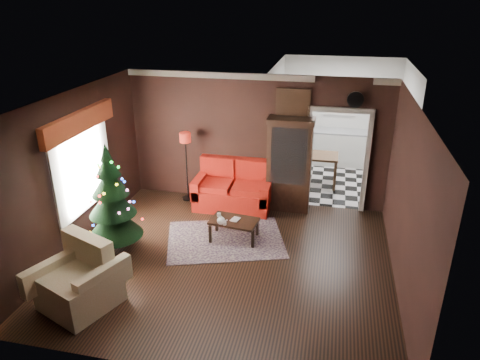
% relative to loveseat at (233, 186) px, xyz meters
% --- Properties ---
extents(floor, '(5.50, 5.50, 0.00)m').
position_rel_loveseat_xyz_m(floor, '(0.40, -2.05, -0.50)').
color(floor, black).
rests_on(floor, ground).
extents(ceiling, '(5.50, 5.50, 0.00)m').
position_rel_loveseat_xyz_m(ceiling, '(0.40, -2.05, 2.30)').
color(ceiling, white).
rests_on(ceiling, ground).
extents(wall_back, '(5.50, 0.00, 5.50)m').
position_rel_loveseat_xyz_m(wall_back, '(0.40, 0.45, 0.90)').
color(wall_back, black).
rests_on(wall_back, ground).
extents(wall_front, '(5.50, 0.00, 5.50)m').
position_rel_loveseat_xyz_m(wall_front, '(0.40, -4.55, 0.90)').
color(wall_front, black).
rests_on(wall_front, ground).
extents(wall_left, '(0.00, 5.50, 5.50)m').
position_rel_loveseat_xyz_m(wall_left, '(-2.35, -2.05, 0.90)').
color(wall_left, black).
rests_on(wall_left, ground).
extents(wall_right, '(0.00, 5.50, 5.50)m').
position_rel_loveseat_xyz_m(wall_right, '(3.15, -2.05, 0.90)').
color(wall_right, black).
rests_on(wall_right, ground).
extents(doorway, '(1.10, 0.10, 2.10)m').
position_rel_loveseat_xyz_m(doorway, '(2.10, 0.45, 0.55)').
color(doorway, silver).
rests_on(doorway, ground).
extents(left_window, '(0.05, 1.60, 1.40)m').
position_rel_loveseat_xyz_m(left_window, '(-2.31, -1.85, 0.95)').
color(left_window, white).
rests_on(left_window, wall_left).
extents(valance, '(0.12, 2.10, 0.35)m').
position_rel_loveseat_xyz_m(valance, '(-2.23, -1.85, 1.77)').
color(valance, maroon).
rests_on(valance, wall_left).
extents(kitchen_floor, '(3.00, 3.00, 0.00)m').
position_rel_loveseat_xyz_m(kitchen_floor, '(2.10, 1.95, -0.50)').
color(kitchen_floor, silver).
rests_on(kitchen_floor, ground).
extents(kitchen_window, '(0.70, 0.06, 0.70)m').
position_rel_loveseat_xyz_m(kitchen_window, '(2.10, 3.40, 1.20)').
color(kitchen_window, white).
rests_on(kitchen_window, ground).
extents(rug, '(2.51, 2.14, 0.01)m').
position_rel_loveseat_xyz_m(rug, '(0.17, -1.37, -0.49)').
color(rug, '#392B34').
rests_on(rug, ground).
extents(loveseat, '(1.70, 0.90, 1.00)m').
position_rel_loveseat_xyz_m(loveseat, '(0.00, 0.00, 0.00)').
color(loveseat, maroon).
rests_on(loveseat, ground).
extents(curio_cabinet, '(0.90, 0.45, 1.90)m').
position_rel_loveseat_xyz_m(curio_cabinet, '(1.15, 0.22, 0.45)').
color(curio_cabinet, black).
rests_on(curio_cabinet, ground).
extents(floor_lamp, '(0.30, 0.30, 1.52)m').
position_rel_loveseat_xyz_m(floor_lamp, '(-1.04, 0.04, 0.33)').
color(floor_lamp, black).
rests_on(floor_lamp, ground).
extents(christmas_tree, '(1.06, 1.06, 1.84)m').
position_rel_loveseat_xyz_m(christmas_tree, '(-1.63, -2.16, 0.55)').
color(christmas_tree, black).
rests_on(christmas_tree, ground).
extents(armchair, '(1.29, 1.29, 1.02)m').
position_rel_loveseat_xyz_m(armchair, '(-1.47, -3.64, -0.04)').
color(armchair, tan).
rests_on(armchair, ground).
extents(coffee_table, '(0.93, 0.63, 0.39)m').
position_rel_loveseat_xyz_m(coffee_table, '(0.32, -1.31, -0.29)').
color(coffee_table, '#322016').
rests_on(coffee_table, rug).
extents(teapot, '(0.17, 0.17, 0.16)m').
position_rel_loveseat_xyz_m(teapot, '(0.13, -1.52, -0.02)').
color(teapot, white).
rests_on(teapot, coffee_table).
extents(cup_a, '(0.08, 0.08, 0.06)m').
position_rel_loveseat_xyz_m(cup_a, '(0.01, -1.22, -0.07)').
color(cup_a, white).
rests_on(cup_a, coffee_table).
extents(cup_b, '(0.08, 0.08, 0.06)m').
position_rel_loveseat_xyz_m(cup_b, '(0.20, -1.52, -0.07)').
color(cup_b, white).
rests_on(cup_b, coffee_table).
extents(book, '(0.14, 0.05, 0.20)m').
position_rel_loveseat_xyz_m(book, '(0.27, -1.27, 0.00)').
color(book, '#7B5F51').
rests_on(book, coffee_table).
extents(wall_clock, '(0.32, 0.32, 0.06)m').
position_rel_loveseat_xyz_m(wall_clock, '(2.35, 0.40, 1.88)').
color(wall_clock, white).
rests_on(wall_clock, wall_back).
extents(painting, '(0.62, 0.05, 0.52)m').
position_rel_loveseat_xyz_m(painting, '(1.15, 0.41, 1.75)').
color(painting, '#A36942').
rests_on(painting, wall_back).
extents(kitchen_counter, '(1.80, 0.60, 0.90)m').
position_rel_loveseat_xyz_m(kitchen_counter, '(2.10, 3.15, -0.05)').
color(kitchen_counter, white).
rests_on(kitchen_counter, ground).
extents(kitchen_table, '(0.70, 0.70, 0.75)m').
position_rel_loveseat_xyz_m(kitchen_table, '(1.80, 1.65, -0.12)').
color(kitchen_table, brown).
rests_on(kitchen_table, ground).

